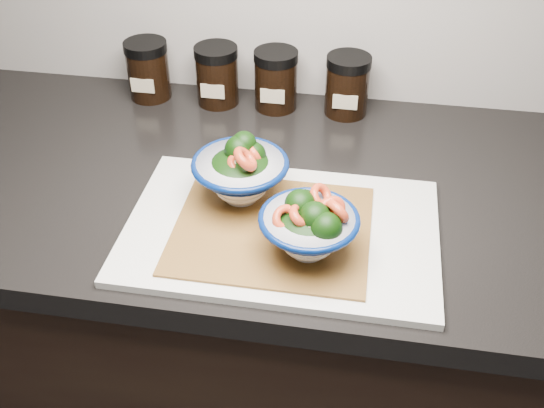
% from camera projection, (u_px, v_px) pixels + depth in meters
% --- Properties ---
extents(cabinet, '(3.43, 0.58, 0.86)m').
position_uv_depth(cabinet, '(266.00, 362.00, 1.32)').
color(cabinet, black).
rests_on(cabinet, ground).
extents(countertop, '(3.50, 0.60, 0.04)m').
position_uv_depth(countertop, '(265.00, 189.00, 1.05)').
color(countertop, black).
rests_on(countertop, cabinet).
extents(cutting_board, '(0.45, 0.30, 0.01)m').
position_uv_depth(cutting_board, '(281.00, 231.00, 0.92)').
color(cutting_board, silver).
rests_on(cutting_board, countertop).
extents(bamboo_mat, '(0.28, 0.24, 0.00)m').
position_uv_depth(bamboo_mat, '(272.00, 229.00, 0.91)').
color(bamboo_mat, olive).
rests_on(bamboo_mat, cutting_board).
extents(bowl_left, '(0.15, 0.15, 0.11)m').
position_uv_depth(bowl_left, '(241.00, 172.00, 0.94)').
color(bowl_left, white).
rests_on(bowl_left, bamboo_mat).
extents(bowl_right, '(0.14, 0.14, 0.10)m').
position_uv_depth(bowl_right, '(309.00, 226.00, 0.85)').
color(bowl_right, white).
rests_on(bowl_right, bamboo_mat).
extents(spice_jar_a, '(0.08, 0.08, 0.11)m').
position_uv_depth(spice_jar_a, '(148.00, 70.00, 1.22)').
color(spice_jar_a, black).
rests_on(spice_jar_a, countertop).
extents(spice_jar_b, '(0.08, 0.08, 0.11)m').
position_uv_depth(spice_jar_b, '(217.00, 75.00, 1.20)').
color(spice_jar_b, black).
rests_on(spice_jar_b, countertop).
extents(spice_jar_c, '(0.08, 0.08, 0.11)m').
position_uv_depth(spice_jar_c, '(276.00, 80.00, 1.19)').
color(spice_jar_c, black).
rests_on(spice_jar_c, countertop).
extents(spice_jar_d, '(0.08, 0.08, 0.11)m').
position_uv_depth(spice_jar_d, '(347.00, 85.00, 1.17)').
color(spice_jar_d, black).
rests_on(spice_jar_d, countertop).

